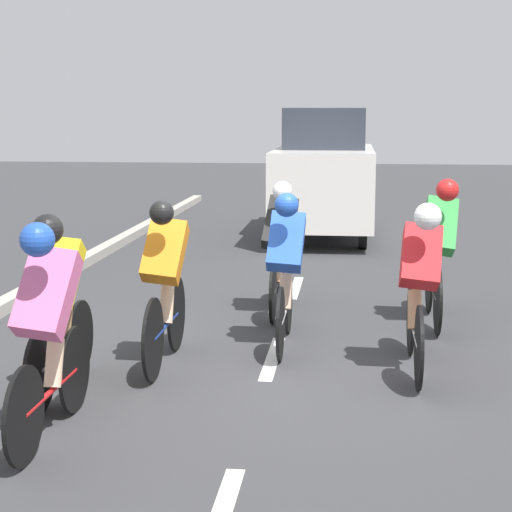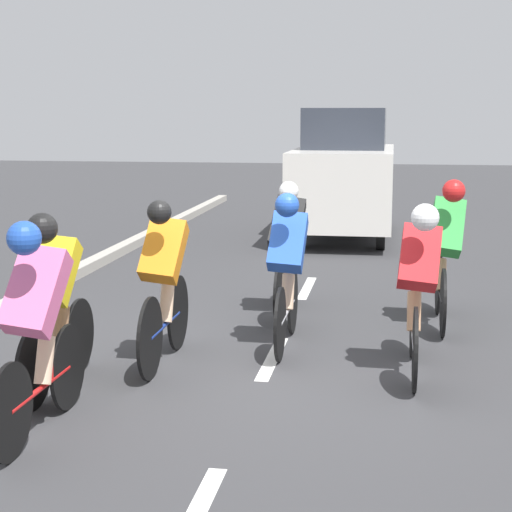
{
  "view_description": "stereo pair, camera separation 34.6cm",
  "coord_description": "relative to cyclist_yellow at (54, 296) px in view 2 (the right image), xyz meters",
  "views": [
    {
      "loc": [
        -0.7,
        7.36,
        2.24
      ],
      "look_at": [
        0.15,
        -0.2,
        0.95
      ],
      "focal_mm": 60.0,
      "sensor_mm": 36.0,
      "label": 1
    },
    {
      "loc": [
        -1.04,
        7.32,
        2.24
      ],
      "look_at": [
        0.15,
        -0.2,
        0.95
      ],
      "focal_mm": 60.0,
      "sensor_mm": 36.0,
      "label": 2
    }
  ],
  "objects": [
    {
      "name": "lane_stripe_mid",
      "position": [
        -1.58,
        -1.25,
        -0.79
      ],
      "size": [
        0.12,
        1.4,
        0.01
      ],
      "primitive_type": "cube",
      "color": "white",
      "rests_on": "ground"
    },
    {
      "name": "ground_plane",
      "position": [
        -1.58,
        -1.05,
        -0.8
      ],
      "size": [
        60.0,
        60.0,
        0.0
      ],
      "primitive_type": "plane",
      "color": "#38383A"
    },
    {
      "name": "cyclist_orange",
      "position": [
        -0.66,
        -0.87,
        -0.02
      ],
      "size": [
        0.38,
        1.67,
        1.51
      ],
      "color": "black",
      "rests_on": "ground"
    },
    {
      "name": "support_car",
      "position": [
        -1.78,
        -9.03,
        0.34
      ],
      "size": [
        1.7,
        4.06,
        2.3
      ],
      "color": "black",
      "rests_on": "ground"
    },
    {
      "name": "cyclist_blue",
      "position": [
        -1.67,
        -1.61,
        -0.0
      ],
      "size": [
        0.36,
        1.68,
        1.51
      ],
      "color": "black",
      "rests_on": "ground"
    },
    {
      "name": "cyclist_green",
      "position": [
        -3.18,
        -2.69,
        0.03
      ],
      "size": [
        0.39,
        1.72,
        1.57
      ],
      "color": "black",
      "rests_on": "ground"
    },
    {
      "name": "cyclist_black",
      "position": [
        -1.49,
        -2.96,
        -0.01
      ],
      "size": [
        0.4,
        1.62,
        1.51
      ],
      "color": "black",
      "rests_on": "ground"
    },
    {
      "name": "cyclist_pink",
      "position": [
        -0.25,
        0.91,
        0.02
      ],
      "size": [
        0.39,
        1.66,
        1.55
      ],
      "color": "black",
      "rests_on": "ground"
    },
    {
      "name": "cyclist_yellow",
      "position": [
        0.0,
        0.0,
        0.0
      ],
      "size": [
        0.36,
        1.61,
        1.49
      ],
      "color": "black",
      "rests_on": "ground"
    },
    {
      "name": "cyclist_red",
      "position": [
        -2.86,
        -0.93,
        -0.01
      ],
      "size": [
        0.37,
        1.72,
        1.51
      ],
      "color": "black",
      "rests_on": "ground"
    },
    {
      "name": "lane_stripe_far",
      "position": [
        -1.58,
        -4.45,
        -0.79
      ],
      "size": [
        0.12,
        1.4,
        0.01
      ],
      "primitive_type": "cube",
      "color": "white",
      "rests_on": "ground"
    }
  ]
}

